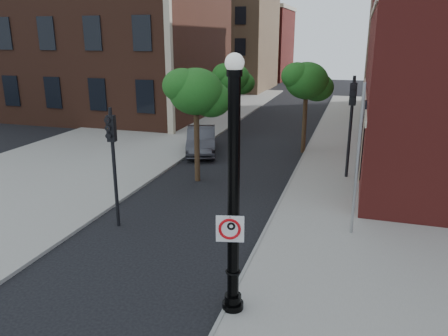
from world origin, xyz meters
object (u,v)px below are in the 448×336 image
(no_parking_sign, at_px, (230,229))
(traffic_signal_left, at_px, (113,148))
(lamppost, at_px, (234,204))
(parked_car, at_px, (201,140))
(traffic_signal_right, at_px, (352,111))

(no_parking_sign, distance_m, traffic_signal_left, 6.40)
(lamppost, relative_size, traffic_signal_left, 1.46)
(parked_car, bearing_deg, lamppost, -85.94)
(lamppost, xyz_separation_m, traffic_signal_left, (-5.18, 3.61, 0.01))
(no_parking_sign, bearing_deg, traffic_signal_left, 130.86)
(lamppost, height_order, traffic_signal_left, lamppost)
(lamppost, bearing_deg, parked_car, 112.81)
(parked_car, xyz_separation_m, traffic_signal_left, (0.61, -10.17, 2.05))
(traffic_signal_left, relative_size, traffic_signal_right, 0.88)
(parked_car, distance_m, traffic_signal_right, 8.73)
(lamppost, distance_m, traffic_signal_right, 11.50)
(traffic_signal_left, distance_m, traffic_signal_right, 10.65)
(parked_car, bearing_deg, traffic_signal_left, -105.29)
(parked_car, distance_m, traffic_signal_left, 10.40)
(parked_car, bearing_deg, no_parking_sign, -86.28)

